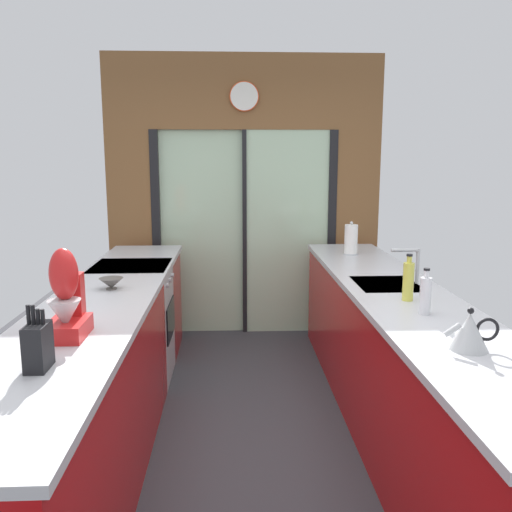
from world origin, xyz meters
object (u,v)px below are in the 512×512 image
object	(u,v)px
knife_block	(38,346)
stand_mixer	(67,303)
oven_range	(133,323)
soap_bottle_near	(425,295)
mixing_bowl	(111,283)
paper_towel_roll	(351,240)
kettle	(470,331)
soap_bottle_far	(408,281)

from	to	relation	value
knife_block	stand_mixer	bearing A→B (deg)	89.99
oven_range	soap_bottle_near	distance (m)	2.35
mixing_bowl	knife_block	bearing A→B (deg)	-90.00
oven_range	paper_towel_roll	xyz separation A→B (m)	(1.80, 0.39, 0.59)
kettle	soap_bottle_near	bearing A→B (deg)	90.20
oven_range	kettle	bearing A→B (deg)	-47.05
soap_bottle_far	paper_towel_roll	xyz separation A→B (m)	(0.00, 1.51, 0.01)
stand_mixer	paper_towel_roll	distance (m)	2.73
knife_block	stand_mixer	size ratio (longest dim) A/B	0.62
mixing_bowl	knife_block	xyz separation A→B (m)	(-0.00, -1.30, 0.06)
knife_block	soap_bottle_near	distance (m)	1.90
oven_range	stand_mixer	bearing A→B (deg)	-89.37
knife_block	paper_towel_roll	world-z (taller)	paper_towel_roll
soap_bottle_far	mixing_bowl	bearing A→B (deg)	168.84
stand_mixer	soap_bottle_near	bearing A→B (deg)	9.05
knife_block	soap_bottle_near	size ratio (longest dim) A/B	1.05
stand_mixer	soap_bottle_far	world-z (taller)	stand_mixer
stand_mixer	oven_range	bearing A→B (deg)	90.63
oven_range	knife_block	bearing A→B (deg)	-89.49
stand_mixer	soap_bottle_far	bearing A→B (deg)	17.56
soap_bottle_near	paper_towel_roll	xyz separation A→B (m)	(0.00, 1.79, 0.02)
stand_mixer	kettle	xyz separation A→B (m)	(1.78, -0.25, -0.08)
mixing_bowl	knife_block	size ratio (longest dim) A/B	0.58
soap_bottle_far	paper_towel_roll	size ratio (longest dim) A/B	0.96
kettle	paper_towel_roll	xyz separation A→B (m)	(-0.00, 2.32, 0.05)
paper_towel_roll	soap_bottle_far	bearing A→B (deg)	-90.00
paper_towel_roll	mixing_bowl	bearing A→B (deg)	-146.99
oven_range	soap_bottle_far	distance (m)	2.20
oven_range	knife_block	world-z (taller)	knife_block
stand_mixer	soap_bottle_far	size ratio (longest dim) A/B	1.53
stand_mixer	soap_bottle_far	xyz separation A→B (m)	(1.78, 0.56, -0.04)
knife_block	oven_range	bearing A→B (deg)	90.51
mixing_bowl	kettle	world-z (taller)	kettle
soap_bottle_near	oven_range	bearing A→B (deg)	142.12
paper_towel_roll	knife_block	bearing A→B (deg)	-125.92
knife_block	mixing_bowl	bearing A→B (deg)	90.00
soap_bottle_near	stand_mixer	bearing A→B (deg)	-170.95
soap_bottle_far	paper_towel_roll	bearing A→B (deg)	90.00
kettle	paper_towel_roll	world-z (taller)	paper_towel_roll
mixing_bowl	stand_mixer	bearing A→B (deg)	-90.00
knife_block	soap_bottle_far	bearing A→B (deg)	28.09
knife_block	kettle	size ratio (longest dim) A/B	1.06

